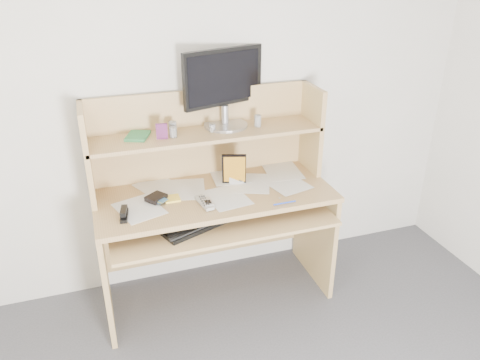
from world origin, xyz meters
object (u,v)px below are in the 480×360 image
object	(u,v)px
keyboard	(202,221)
tv_remote	(204,203)
monitor	(224,86)
desk	(211,195)
game_case	(234,169)

from	to	relation	value
keyboard	tv_remote	world-z (taller)	tv_remote
keyboard	monitor	bearing A→B (deg)	35.10
keyboard	desk	bearing A→B (deg)	41.27
desk	keyboard	distance (m)	0.26
game_case	desk	bearing A→B (deg)	-168.74
desk	tv_remote	world-z (taller)	desk
tv_remote	monitor	size ratio (longest dim) A/B	0.33
tv_remote	monitor	bearing A→B (deg)	48.04
monitor	desk	bearing A→B (deg)	-147.75
monitor	game_case	bearing A→B (deg)	-105.06
desk	tv_remote	distance (m)	0.23
game_case	monitor	xyz separation A→B (m)	(-0.01, 0.17, 0.47)
desk	game_case	bearing A→B (deg)	-5.85
desk	monitor	distance (m)	0.67
keyboard	tv_remote	bearing A→B (deg)	30.53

